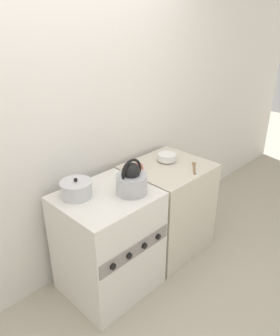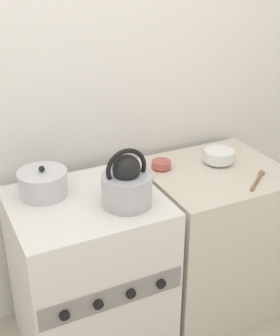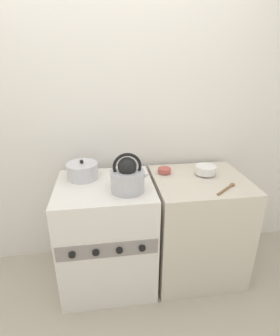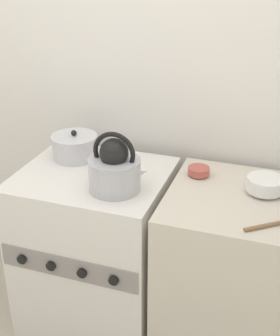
% 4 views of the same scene
% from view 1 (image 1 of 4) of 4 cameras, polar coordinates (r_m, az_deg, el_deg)
% --- Properties ---
extents(ground_plane, '(12.00, 12.00, 0.00)m').
position_cam_1_polar(ground_plane, '(2.70, -0.69, -22.61)').
color(ground_plane, '#B2A893').
extents(wall_back, '(7.00, 0.06, 2.50)m').
position_cam_1_polar(wall_back, '(2.47, -12.32, 6.98)').
color(wall_back, silver).
rests_on(wall_back, ground_plane).
extents(stove, '(0.68, 0.62, 0.84)m').
position_cam_1_polar(stove, '(2.58, -5.54, -12.78)').
color(stove, silver).
rests_on(stove, ground_plane).
extents(counter, '(0.68, 0.62, 0.83)m').
position_cam_1_polar(counter, '(3.00, 4.69, -6.79)').
color(counter, beige).
rests_on(counter, ground_plane).
extents(kettle, '(0.27, 0.22, 0.26)m').
position_cam_1_polar(kettle, '(2.32, -1.43, -2.20)').
color(kettle, '#B2B2B7').
rests_on(kettle, stove).
extents(cooking_pot, '(0.23, 0.23, 0.14)m').
position_cam_1_polar(cooking_pot, '(2.33, -11.00, -3.59)').
color(cooking_pot, silver).
rests_on(cooking_pot, stove).
extents(enamel_bowl, '(0.16, 0.16, 0.07)m').
position_cam_1_polar(enamel_bowl, '(2.86, 4.70, 1.90)').
color(enamel_bowl, white).
rests_on(enamel_bowl, counter).
extents(small_ceramic_bowl, '(0.10, 0.10, 0.04)m').
position_cam_1_polar(small_ceramic_bowl, '(2.71, -0.55, 0.19)').
color(small_ceramic_bowl, '#B75147').
rests_on(small_ceramic_bowl, counter).
extents(wooden_spoon, '(0.19, 0.16, 0.02)m').
position_cam_1_polar(wooden_spoon, '(2.78, 9.41, 0.20)').
color(wooden_spoon, olive).
rests_on(wooden_spoon, counter).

